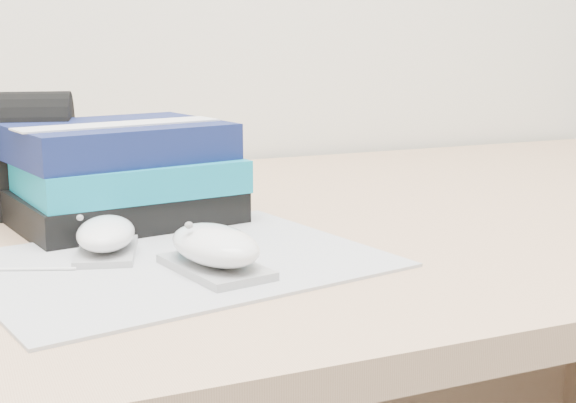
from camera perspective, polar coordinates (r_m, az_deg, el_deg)
name	(u,v)px	position (r m, az deg, el deg)	size (l,w,h in m)	color
desk	(277,385)	(1.04, -0.77, -12.90)	(1.60, 0.80, 0.73)	tan
mousepad	(176,261)	(0.72, -7.98, -4.24)	(0.34, 0.27, 0.00)	gray
mouse_rear	(106,237)	(0.74, -12.82, -2.44)	(0.07, 0.10, 0.04)	#9A9A9C
mouse_front	(215,249)	(0.67, -5.21, -3.38)	(0.08, 0.12, 0.04)	#939396
book_stack	(121,174)	(0.87, -11.77, 1.94)	(0.25, 0.21, 0.11)	black
pouch	(8,155)	(0.95, -19.30, 3.12)	(0.16, 0.13, 0.14)	black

